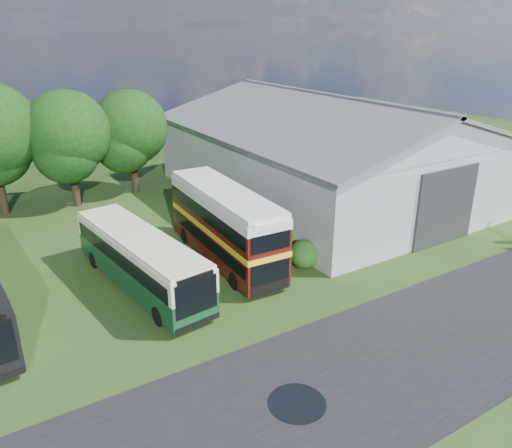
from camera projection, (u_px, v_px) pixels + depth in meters
ground at (284, 349)px, 21.59m from camera, size 120.00×120.00×0.00m
asphalt_road at (384, 363)px, 20.70m from camera, size 60.00×8.00×0.02m
puddle at (297, 404)px, 18.49m from camera, size 2.20×2.20×0.01m
storage_shed at (324, 144)px, 40.02m from camera, size 18.80×24.80×8.15m
tree_right_a at (68, 133)px, 36.78m from camera, size 6.26×6.26×8.83m
tree_right_b at (130, 128)px, 39.96m from camera, size 5.98×5.98×8.45m
shrub_front at (304, 266)px, 29.07m from camera, size 1.70×1.70×1.70m
shrub_mid at (284, 254)px, 30.65m from camera, size 1.60×1.60×1.60m
shrub_back at (266, 242)px, 32.23m from camera, size 1.80×1.80×1.80m
bus_green_single at (141, 260)px, 26.18m from camera, size 3.82×11.12×3.00m
bus_maroon_double at (225, 226)px, 29.02m from camera, size 3.06×10.38×4.42m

